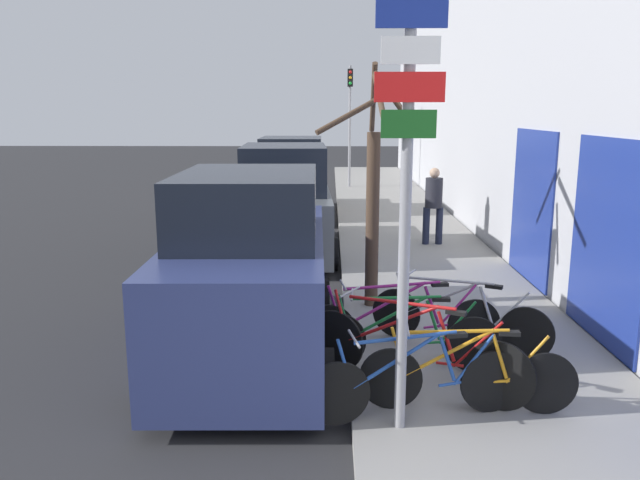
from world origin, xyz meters
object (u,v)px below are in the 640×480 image
bicycle_1 (467,376)px  bicycle_2 (412,352)px  signpost (406,189)px  pedestrian_near (434,200)px  parked_car_2 (292,181)px  bicycle_4 (402,324)px  bicycle_5 (458,318)px  street_tree (373,195)px  parked_car_0 (251,273)px  bicycle_0 (416,382)px  parked_car_1 (285,206)px  traffic_light (350,110)px  bicycle_3 (405,338)px

bicycle_1 → bicycle_2: (-0.48, 0.48, 0.04)m
signpost → pedestrian_near: (1.59, 8.10, -1.26)m
bicycle_2 → signpost: bearing=-164.6°
signpost → bicycle_2: 2.00m
bicycle_1 → parked_car_2: parked_car_2 is taller
signpost → bicycle_4: size_ratio=1.63×
bicycle_5 → street_tree: bearing=56.3°
bicycle_5 → parked_car_0: size_ratio=0.45×
bicycle_0 → pedestrian_near: size_ratio=1.27×
street_tree → signpost: bearing=-89.5°
bicycle_4 → street_tree: (-0.24, 1.92, 1.29)m
signpost → parked_car_0: 2.95m
bicycle_4 → parked_car_0: 1.94m
parked_car_1 → parked_car_2: parked_car_1 is taller
bicycle_0 → street_tree: bearing=-7.6°
bicycle_2 → parked_car_0: size_ratio=0.49×
bicycle_0 → bicycle_5: size_ratio=1.03×
bicycle_1 → bicycle_2: bicycle_2 is taller
bicycle_4 → pedestrian_near: size_ratio=1.45×
bicycle_5 → parked_car_1: 6.22m
bicycle_0 → street_tree: size_ratio=0.59×
street_tree → parked_car_0: bearing=-135.3°
bicycle_1 → parked_car_1: (-2.30, 7.32, 0.53)m
bicycle_2 → parked_car_0: parked_car_0 is taller
bicycle_2 → traffic_light: (-0.14, 17.68, 2.47)m
bicycle_1 → street_tree: (-0.72, 3.34, 1.32)m
bicycle_2 → pedestrian_near: bearing=18.8°
signpost → bicycle_3: size_ratio=1.83×
bicycle_1 → bicycle_5: bicycle_5 is taller
parked_car_1 → bicycle_0: bearing=-79.2°
parked_car_2 → bicycle_1: bearing=-79.2°
traffic_light → bicycle_3: bearing=-89.5°
bicycle_0 → bicycle_4: bicycle_4 is taller
bicycle_3 → parked_car_2: (-1.97, 11.34, 0.49)m
bicycle_2 → traffic_light: bearing=30.0°
bicycle_4 → parked_car_0: (-1.84, 0.34, 0.53)m
bicycle_0 → pedestrian_near: bearing=-21.0°
parked_car_1 → street_tree: street_tree is taller
bicycle_3 → traffic_light: (-0.14, 17.17, 2.51)m
bicycle_1 → parked_car_0: size_ratio=0.46×
parked_car_0 → street_tree: bearing=43.5°
pedestrian_near → signpost: bearing=-103.0°
bicycle_3 → street_tree: bearing=9.4°
bicycle_0 → pedestrian_near: 8.09m
bicycle_5 → traffic_light: 16.71m
bicycle_5 → pedestrian_near: bearing=20.2°
parked_car_1 → bicycle_1: bearing=-75.1°
bicycle_0 → pedestrian_near: (1.42, 7.94, 0.59)m
street_tree → bicycle_4: bearing=-82.8°
signpost → parked_car_1: bearing=101.9°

